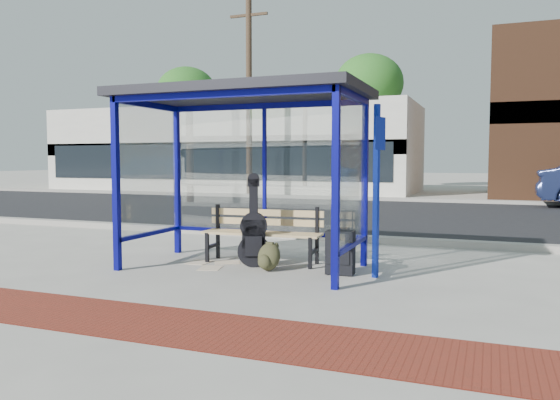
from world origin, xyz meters
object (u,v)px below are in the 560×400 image
at_px(bench, 263,231).
at_px(suitcase, 340,253).
at_px(guitar_bag, 254,235).
at_px(backpack, 268,257).

bearing_deg(bench, suitcase, -21.05).
xyz_separation_m(guitar_bag, backpack, (0.30, -0.19, -0.26)).
bearing_deg(guitar_bag, suitcase, -24.40).
bearing_deg(suitcase, backpack, -175.25).
height_order(suitcase, backpack, suitcase).
relative_size(bench, suitcase, 2.83).
height_order(bench, backpack, bench).
bearing_deg(guitar_bag, backpack, -54.13).
relative_size(guitar_bag, backpack, 3.18).
distance_m(guitar_bag, suitcase, 1.26).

